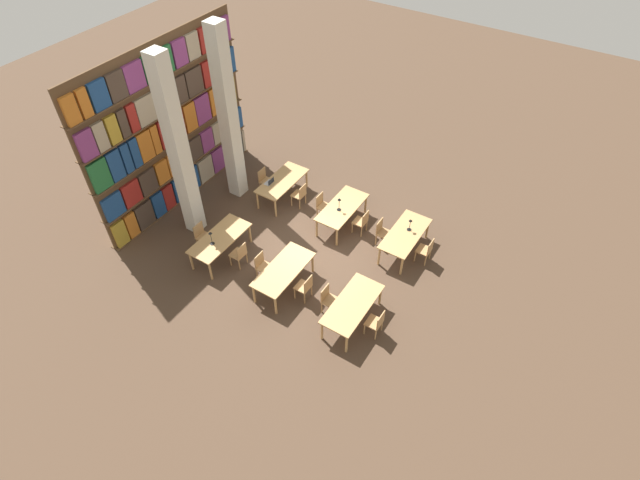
% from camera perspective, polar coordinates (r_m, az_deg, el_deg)
% --- Properties ---
extents(ground_plane, '(40.00, 40.00, 0.00)m').
position_cam_1_polar(ground_plane, '(15.67, -0.71, -1.45)').
color(ground_plane, '#4C3828').
extents(bookshelf_bank, '(6.54, 0.35, 5.50)m').
position_cam_1_polar(bookshelf_bank, '(16.90, -16.56, 11.97)').
color(bookshelf_bank, brown).
rests_on(bookshelf_bank, ground_plane).
extents(pillar_left, '(0.47, 0.47, 6.00)m').
position_cam_1_polar(pillar_left, '(15.16, -15.86, 9.69)').
color(pillar_left, silver).
rests_on(pillar_left, ground_plane).
extents(pillar_center, '(0.47, 0.47, 6.00)m').
position_cam_1_polar(pillar_center, '(16.41, -10.47, 13.62)').
color(pillar_center, silver).
rests_on(pillar_center, ground_plane).
extents(reading_table_0, '(2.03, 0.91, 0.76)m').
position_cam_1_polar(reading_table_0, '(13.49, 3.73, -7.46)').
color(reading_table_0, tan).
rests_on(reading_table_0, ground_plane).
extents(chair_0, '(0.42, 0.40, 0.88)m').
position_cam_1_polar(chair_0, '(13.46, 6.42, -9.36)').
color(chair_0, tan).
rests_on(chair_0, ground_plane).
extents(chair_1, '(0.42, 0.40, 0.88)m').
position_cam_1_polar(chair_1, '(13.86, 0.98, -6.74)').
color(chair_1, tan).
rests_on(chair_1, ground_plane).
extents(reading_table_1, '(2.03, 0.91, 0.76)m').
position_cam_1_polar(reading_table_1, '(15.48, 9.70, 0.57)').
color(reading_table_1, tan).
rests_on(reading_table_1, ground_plane).
extents(chair_2, '(0.42, 0.40, 0.88)m').
position_cam_1_polar(chair_2, '(15.43, 12.00, -1.11)').
color(chair_2, tan).
rests_on(chair_2, ground_plane).
extents(chair_3, '(0.42, 0.40, 0.88)m').
position_cam_1_polar(chair_3, '(15.78, 7.14, 0.96)').
color(chair_3, tan).
rests_on(chair_3, ground_plane).
extents(desk_lamp_0, '(0.14, 0.14, 0.43)m').
position_cam_1_polar(desk_lamp_0, '(15.36, 10.27, 1.94)').
color(desk_lamp_0, black).
rests_on(desk_lamp_0, reading_table_1).
extents(reading_table_2, '(2.03, 0.91, 0.76)m').
position_cam_1_polar(reading_table_2, '(14.29, -4.19, -3.52)').
color(reading_table_2, tan).
rests_on(reading_table_2, ground_plane).
extents(chair_4, '(0.42, 0.40, 0.88)m').
position_cam_1_polar(chair_4, '(14.14, -1.75, -5.35)').
color(chair_4, tan).
rests_on(chair_4, ground_plane).
extents(chair_5, '(0.42, 0.40, 0.88)m').
position_cam_1_polar(chair_5, '(14.75, -6.55, -2.94)').
color(chair_5, tan).
rests_on(chair_5, ground_plane).
extents(reading_table_3, '(2.03, 0.91, 0.76)m').
position_cam_1_polar(reading_table_3, '(16.17, 2.54, 3.62)').
color(reading_table_3, tan).
rests_on(reading_table_3, ground_plane).
extents(chair_6, '(0.42, 0.40, 0.88)m').
position_cam_1_polar(chair_6, '(16.05, 4.79, 2.12)').
color(chair_6, tan).
rests_on(chair_6, ground_plane).
extents(chair_7, '(0.42, 0.40, 0.88)m').
position_cam_1_polar(chair_7, '(16.59, 0.31, 4.00)').
color(chair_7, tan).
rests_on(chair_7, ground_plane).
extents(desk_lamp_1, '(0.14, 0.14, 0.49)m').
position_cam_1_polar(desk_lamp_1, '(15.78, 2.21, 4.35)').
color(desk_lamp_1, black).
rests_on(desk_lamp_1, reading_table_3).
extents(reading_table_4, '(2.03, 0.91, 0.76)m').
position_cam_1_polar(reading_table_4, '(15.42, -11.36, 0.07)').
color(reading_table_4, tan).
rests_on(reading_table_4, ground_plane).
extents(chair_8, '(0.42, 0.40, 0.88)m').
position_cam_1_polar(chair_8, '(15.17, -9.20, -1.58)').
color(chair_8, tan).
rests_on(chair_8, ground_plane).
extents(chair_9, '(0.42, 0.40, 0.88)m').
position_cam_1_polar(chair_9, '(15.96, -13.31, 0.52)').
color(chair_9, tan).
rests_on(chair_9, ground_plane).
extents(desk_lamp_2, '(0.14, 0.14, 0.49)m').
position_cam_1_polar(desk_lamp_2, '(14.99, -12.38, 0.46)').
color(desk_lamp_2, black).
rests_on(desk_lamp_2, reading_table_4).
extents(reading_table_5, '(2.03, 0.91, 0.76)m').
position_cam_1_polar(reading_table_5, '(17.25, -4.35, 6.62)').
color(reading_table_5, tan).
rests_on(reading_table_5, ground_plane).
extents(chair_10, '(0.42, 0.40, 0.88)m').
position_cam_1_polar(chair_10, '(17.03, -2.31, 5.23)').
color(chair_10, tan).
rests_on(chair_10, ground_plane).
extents(chair_11, '(0.42, 0.40, 0.88)m').
position_cam_1_polar(chair_11, '(17.74, -6.31, 6.85)').
color(chair_11, tan).
rests_on(chair_11, ground_plane).
extents(laptop, '(0.32, 0.22, 0.21)m').
position_cam_1_polar(laptop, '(17.09, -5.79, 6.58)').
color(laptop, silver).
rests_on(laptop, reading_table_5).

